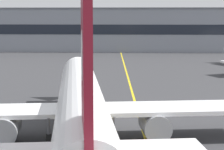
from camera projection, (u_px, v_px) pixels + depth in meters
The scene contains 4 objects.
taxiway_centreline at pixel (136, 106), 52.05m from camera, with size 0.30×180.00×0.01m, color yellow.
airliner_foreground at pixel (81, 103), 36.50m from camera, with size 32.36×41.45×11.65m.
safety_cone_by_nose_gear at pixel (97, 101), 53.69m from camera, with size 0.44×0.44×0.55m.
terminal_building at pixel (130, 30), 130.49m from camera, with size 133.77×12.40×12.82m.
Camera 1 is at (-0.31, -21.16, 10.64)m, focal length 70.38 mm.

